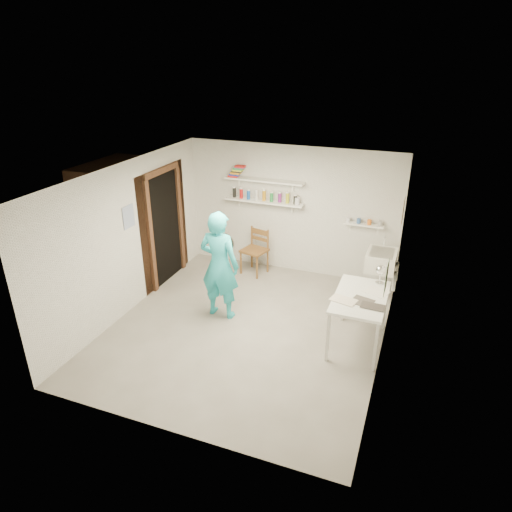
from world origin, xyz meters
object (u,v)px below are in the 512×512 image
(wall_clock, at_px, (224,243))
(work_table, at_px, (358,320))
(wooden_chair, at_px, (254,251))
(man, at_px, (220,265))
(desk_lamp, at_px, (381,270))
(belfast_sink, at_px, (381,260))

(wall_clock, xyz_separation_m, work_table, (2.19, -0.25, -0.78))
(wooden_chair, bearing_deg, work_table, -21.68)
(wall_clock, distance_m, wooden_chair, 1.55)
(man, xyz_separation_m, wall_clock, (-0.01, 0.22, 0.29))
(man, height_order, desk_lamp, man)
(belfast_sink, distance_m, wall_clock, 2.66)
(wall_clock, xyz_separation_m, wooden_chair, (-0.03, 1.38, -0.70))
(desk_lamp, bearing_deg, wall_clock, -174.71)
(wall_clock, bearing_deg, man, -85.39)
(work_table, bearing_deg, wall_clock, 173.40)
(wooden_chair, distance_m, desk_lamp, 2.73)
(desk_lamp, bearing_deg, belfast_sink, 94.72)
(wooden_chair, distance_m, work_table, 2.76)
(man, height_order, wall_clock, man)
(wall_clock, relative_size, wooden_chair, 0.34)
(man, relative_size, desk_lamp, 11.86)
(belfast_sink, xyz_separation_m, wall_clock, (-2.30, -1.25, 0.47))
(wall_clock, height_order, work_table, wall_clock)
(wall_clock, bearing_deg, wooden_chair, 93.51)
(belfast_sink, bearing_deg, desk_lamp, -85.28)
(belfast_sink, xyz_separation_m, work_table, (-0.11, -1.51, -0.31))
(wooden_chair, bearing_deg, belfast_sink, 11.55)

